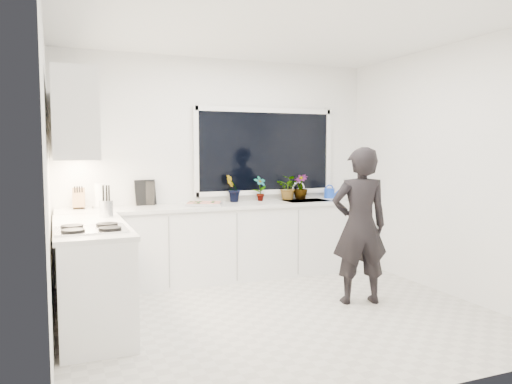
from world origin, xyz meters
name	(u,v)px	position (x,y,z in m)	size (l,w,h in m)	color
floor	(278,315)	(0.00, 0.00, -0.01)	(4.00, 3.50, 0.02)	beige
wall_back	(220,167)	(0.00, 1.76, 1.35)	(4.00, 0.02, 2.70)	white
wall_left	(46,179)	(-2.01, 0.00, 1.35)	(0.02, 3.50, 2.70)	white
wall_right	(446,170)	(2.01, 0.00, 1.35)	(0.02, 3.50, 2.70)	white
ceiling	(279,25)	(0.00, 0.00, 2.71)	(4.00, 3.50, 0.02)	white
window	(265,151)	(0.60, 1.73, 1.55)	(1.80, 0.02, 1.00)	black
base_cabinets_back	(229,243)	(0.00, 1.45, 0.44)	(3.92, 0.58, 0.88)	white
base_cabinets_left	(92,278)	(-1.67, 0.35, 0.44)	(0.58, 1.60, 0.88)	white
countertop_back	(229,205)	(0.00, 1.44, 0.90)	(3.94, 0.62, 0.04)	silver
countertop_left	(90,227)	(-1.67, 0.35, 0.90)	(0.62, 1.60, 0.04)	silver
upper_cabinets	(71,120)	(-1.79, 0.70, 1.85)	(0.34, 2.10, 0.70)	white
sink	(305,204)	(1.05, 1.45, 0.87)	(0.58, 0.42, 0.14)	silver
faucet	(299,191)	(1.05, 1.65, 1.03)	(0.03, 0.03, 0.22)	silver
stovetop	(91,229)	(-1.69, 0.00, 0.94)	(0.56, 0.48, 0.03)	black
person	(360,226)	(0.93, 0.03, 0.80)	(0.58, 0.38, 1.60)	black
pizza_tray	(204,204)	(-0.32, 1.42, 0.94)	(0.42, 0.31, 0.03)	#B7B7BC
pizza	(204,202)	(-0.32, 1.42, 0.95)	(0.38, 0.27, 0.01)	red
watering_can	(329,193)	(1.50, 1.61, 0.98)	(0.14, 0.14, 0.13)	blue
paper_towel_roll	(100,197)	(-1.49, 1.55, 1.05)	(0.11, 0.11, 0.26)	white
knife_block	(79,199)	(-1.71, 1.59, 1.03)	(0.13, 0.10, 0.22)	#A2774B
utensil_crock	(106,209)	(-1.49, 0.80, 1.00)	(0.13, 0.13, 0.16)	#B5B6BA
picture_frame_large	(146,193)	(-0.96, 1.69, 1.06)	(0.22, 0.02, 0.28)	black
picture_frame_small	(145,192)	(-0.96, 1.69, 1.07)	(0.25, 0.02, 0.30)	black
herb_plants	(277,188)	(0.72, 1.61, 1.08)	(1.18, 0.38, 0.34)	#26662D
soap_bottles	(345,190)	(1.55, 1.30, 1.05)	(0.17, 0.12, 0.28)	#D8BF66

